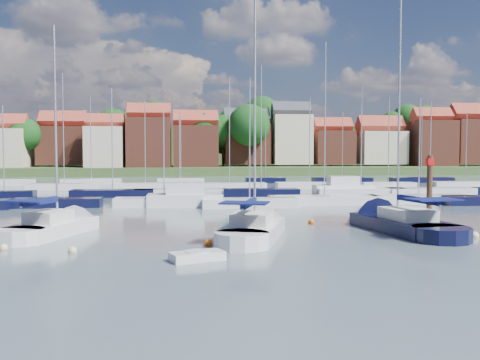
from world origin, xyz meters
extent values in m
plane|color=#45535D|center=(0.00, 40.00, 0.00)|extent=(260.00, 260.00, 0.00)
cube|color=silver|center=(-13.38, 3.55, 0.25)|extent=(4.71, 7.05, 1.20)
cone|color=silver|center=(-12.04, 7.40, 0.25)|extent=(3.61, 3.89, 2.72)
cylinder|color=silver|center=(-14.45, 0.47, 0.25)|extent=(3.46, 3.46, 1.20)
cube|color=beige|center=(-13.52, 3.12, 1.20)|extent=(2.69, 3.19, 0.70)
cylinder|color=#B2B2B7|center=(-13.23, 3.98, 6.89)|extent=(0.14, 0.14, 12.07)
cylinder|color=#B2B2B7|center=(-13.82, 2.27, 2.05)|extent=(1.29, 3.45, 0.10)
cube|color=#0E1346|center=(-13.82, 2.27, 2.20)|extent=(1.41, 3.35, 0.35)
cube|color=#0E1346|center=(-14.21, 1.16, 2.35)|extent=(2.72, 2.30, 0.08)
cube|color=silver|center=(-1.19, 1.34, 0.25)|extent=(4.97, 7.77, 1.20)
cone|color=silver|center=(0.12, 5.65, 0.25)|extent=(3.89, 4.23, 3.00)
cylinder|color=silver|center=(-2.24, -2.11, 0.25)|extent=(3.75, 3.75, 1.20)
cube|color=beige|center=(-1.34, 0.86, 1.20)|extent=(2.89, 3.48, 0.70)
cylinder|color=#B2B2B7|center=(-1.05, 1.82, 7.52)|extent=(0.14, 0.14, 13.35)
cylinder|color=#B2B2B7|center=(-1.63, -0.10, 2.05)|extent=(1.26, 3.86, 0.10)
cube|color=#0E1346|center=(-1.63, -0.10, 2.20)|extent=(1.39, 3.73, 0.35)
cube|color=#0E1346|center=(-2.01, -1.34, 2.35)|extent=(2.97, 2.47, 0.08)
cube|color=black|center=(8.67, 2.80, 0.25)|extent=(4.65, 8.53, 1.20)
cone|color=black|center=(7.84, 7.79, 0.25)|extent=(3.97, 4.43, 3.37)
cylinder|color=black|center=(9.33, -1.19, 0.25)|extent=(3.88, 3.88, 1.20)
cube|color=beige|center=(8.76, 2.25, 1.20)|extent=(2.88, 3.71, 0.70)
cylinder|color=#B2B2B7|center=(8.58, 3.36, 8.51)|extent=(0.14, 0.14, 15.32)
cylinder|color=#B2B2B7|center=(8.94, 1.14, 2.05)|extent=(0.84, 4.45, 0.10)
cube|color=#0E1346|center=(8.94, 1.14, 2.20)|extent=(1.00, 4.26, 0.35)
cube|color=#0E1346|center=(9.18, -0.30, 2.35)|extent=(3.16, 2.46, 0.08)
cube|color=silver|center=(-4.69, -5.19, 0.18)|extent=(2.77, 2.00, 0.50)
cylinder|color=silver|center=(-4.69, -5.19, 0.32)|extent=(1.17, 1.17, 0.32)
cylinder|color=#4C331E|center=(10.48, 2.83, 1.33)|extent=(0.36, 0.36, 7.15)
cube|color=red|center=(10.48, 2.83, 4.49)|extent=(0.40, 0.40, 0.44)
sphere|color=beige|center=(-14.72, -1.39, 0.00)|extent=(0.44, 0.44, 0.44)
sphere|color=beige|center=(-10.95, -2.57, 0.00)|extent=(0.45, 0.45, 0.45)
sphere|color=#D85914|center=(-3.99, -1.14, 0.00)|extent=(0.48, 0.48, 0.48)
sphere|color=beige|center=(-1.02, -2.40, 0.00)|extent=(0.41, 0.41, 0.41)
sphere|color=#D85914|center=(3.68, 6.95, 0.00)|extent=(0.45, 0.45, 0.45)
sphere|color=#D85914|center=(10.77, -1.49, 0.00)|extent=(0.46, 0.46, 0.46)
sphere|color=beige|center=(12.00, -0.03, 0.00)|extent=(0.52, 0.52, 0.52)
cube|color=black|center=(-17.11, 20.54, 0.35)|extent=(8.01, 2.24, 1.00)
cylinder|color=#B2B2B7|center=(-17.11, 20.54, 5.93)|extent=(0.12, 0.12, 10.16)
cube|color=silver|center=(-7.27, 20.20, 0.35)|extent=(9.22, 2.58, 1.00)
cylinder|color=#B2B2B7|center=(-7.27, 20.20, 4.94)|extent=(0.12, 0.12, 8.18)
cube|color=silver|center=(0.63, 18.61, 0.35)|extent=(8.78, 2.46, 1.00)
cylinder|color=#B2B2B7|center=(0.63, 18.61, 6.38)|extent=(0.12, 0.12, 11.06)
cube|color=silver|center=(8.23, 20.67, 0.35)|extent=(10.79, 3.02, 1.00)
cylinder|color=#B2B2B7|center=(8.23, 20.67, 8.29)|extent=(0.12, 0.12, 14.87)
cube|color=silver|center=(17.98, 21.03, 0.35)|extent=(10.13, 2.84, 1.00)
cylinder|color=#B2B2B7|center=(17.98, 21.03, 5.65)|extent=(0.12, 0.12, 9.59)
cube|color=silver|center=(-5.31, 20.00, 0.50)|extent=(7.00, 2.60, 1.40)
cube|color=silver|center=(-5.31, 20.00, 1.60)|extent=(3.50, 2.20, 1.30)
cube|color=black|center=(-25.24, 30.99, 0.35)|extent=(6.54, 1.83, 1.00)
cylinder|color=#B2B2B7|center=(-25.24, 30.99, 5.53)|extent=(0.12, 0.12, 9.37)
cube|color=black|center=(-13.55, 31.64, 0.35)|extent=(9.30, 2.60, 1.00)
cylinder|color=#B2B2B7|center=(-13.55, 31.64, 6.59)|extent=(0.12, 0.12, 11.48)
cube|color=silver|center=(-5.94, 32.01, 0.35)|extent=(10.40, 2.91, 1.00)
cylinder|color=#B2B2B7|center=(-5.94, 32.01, 5.24)|extent=(0.12, 0.12, 8.77)
cube|color=black|center=(3.48, 31.28, 0.35)|extent=(8.80, 2.46, 1.00)
cylinder|color=#B2B2B7|center=(3.48, 31.28, 8.01)|extent=(0.12, 0.12, 14.33)
cube|color=silver|center=(15.40, 31.16, 0.35)|extent=(10.73, 3.00, 1.00)
cylinder|color=#B2B2B7|center=(15.40, 31.16, 6.92)|extent=(0.12, 0.12, 12.14)
cube|color=silver|center=(23.82, 30.97, 0.35)|extent=(10.48, 2.93, 1.00)
cylinder|color=#B2B2B7|center=(23.82, 30.97, 5.99)|extent=(0.12, 0.12, 10.28)
cube|color=silver|center=(13.46, 32.00, 0.50)|extent=(7.00, 2.60, 1.40)
cube|color=silver|center=(13.46, 32.00, 1.60)|extent=(3.50, 2.20, 1.30)
cube|color=silver|center=(-21.71, 44.21, 0.35)|extent=(9.71, 2.72, 1.00)
cylinder|color=#B2B2B7|center=(-21.71, 44.21, 8.29)|extent=(0.12, 0.12, 14.88)
cube|color=silver|center=(-10.84, 44.51, 0.35)|extent=(8.49, 2.38, 1.00)
cylinder|color=#B2B2B7|center=(-10.84, 44.51, 6.51)|extent=(0.12, 0.12, 11.31)
cube|color=silver|center=(0.79, 43.78, 0.35)|extent=(10.16, 2.85, 1.00)
cylinder|color=#B2B2B7|center=(0.79, 43.78, 8.15)|extent=(0.12, 0.12, 14.59)
cube|color=silver|center=(12.17, 43.90, 0.35)|extent=(9.53, 2.67, 1.00)
cylinder|color=#B2B2B7|center=(12.17, 43.90, 6.81)|extent=(0.12, 0.12, 11.91)
cube|color=silver|center=(23.16, 42.50, 0.35)|extent=(7.62, 2.13, 1.00)
cylinder|color=#B2B2B7|center=(23.16, 42.50, 6.91)|extent=(0.12, 0.12, 12.13)
cube|color=silver|center=(35.22, 43.59, 0.35)|extent=(10.17, 2.85, 1.00)
cylinder|color=#B2B2B7|center=(35.22, 43.59, 5.72)|extent=(0.12, 0.12, 9.73)
cube|color=silver|center=(-20.26, 56.56, 0.35)|extent=(9.24, 2.59, 1.00)
cylinder|color=#B2B2B7|center=(-20.26, 56.56, 7.43)|extent=(0.12, 0.12, 13.17)
cube|color=silver|center=(-6.08, 57.30, 0.35)|extent=(7.57, 2.12, 1.00)
cylinder|color=#B2B2B7|center=(-6.08, 57.30, 5.97)|extent=(0.12, 0.12, 10.24)
cube|color=black|center=(7.88, 57.47, 0.35)|extent=(6.58, 1.84, 1.00)
cylinder|color=#B2B2B7|center=(7.88, 57.47, 4.85)|extent=(0.12, 0.12, 8.01)
cube|color=black|center=(20.94, 57.40, 0.35)|extent=(9.92, 2.78, 1.00)
cylinder|color=#B2B2B7|center=(20.94, 57.40, 6.31)|extent=(0.12, 0.12, 10.92)
cube|color=black|center=(34.28, 56.37, 0.35)|extent=(10.55, 2.95, 1.00)
cylinder|color=#B2B2B7|center=(34.28, 56.37, 6.61)|extent=(0.12, 0.12, 11.51)
cube|color=#3C562B|center=(0.00, 117.00, 0.30)|extent=(200.00, 70.00, 3.00)
cube|color=#3C562B|center=(0.00, 142.00, 5.00)|extent=(200.00, 60.00, 14.00)
cube|color=beige|center=(-44.83, 92.19, 5.88)|extent=(9.35, 10.04, 8.56)
cube|color=#96392B|center=(-44.83, 92.19, 11.30)|extent=(9.54, 4.63, 4.63)
cube|color=brown|center=(-33.65, 97.79, 6.56)|extent=(10.37, 9.97, 8.73)
cube|color=#96392B|center=(-33.65, 97.79, 12.20)|extent=(10.57, 5.13, 5.13)
cube|color=beige|center=(-22.74, 89.00, 6.08)|extent=(8.09, 8.80, 8.96)
cube|color=#96392B|center=(-22.74, 89.00, 11.55)|extent=(8.25, 4.00, 4.00)
cube|color=brown|center=(-13.35, 89.94, 7.08)|extent=(9.36, 10.17, 10.97)
cube|color=#96392B|center=(-13.35, 89.94, 13.72)|extent=(9.54, 4.63, 4.63)
cube|color=brown|center=(-3.04, 91.65, 6.31)|extent=(9.90, 8.56, 9.42)
cube|color=#96392B|center=(-3.04, 91.65, 12.23)|extent=(10.10, 4.90, 4.90)
cube|color=brown|center=(9.10, 96.65, 6.95)|extent=(10.59, 8.93, 9.49)
cube|color=#383A42|center=(9.10, 96.65, 12.99)|extent=(10.80, 5.24, 5.24)
cube|color=beige|center=(19.71, 95.80, 8.02)|extent=(9.01, 8.61, 11.65)
cube|color=#383A42|center=(19.71, 95.80, 14.95)|extent=(9.19, 4.46, 4.46)
cube|color=brown|center=(30.17, 97.00, 6.20)|extent=(9.10, 9.34, 8.00)
cube|color=#96392B|center=(30.17, 97.00, 11.32)|extent=(9.28, 4.50, 4.50)
cube|color=beige|center=(41.95, 96.59, 6.14)|extent=(10.86, 9.59, 7.88)
cube|color=#96392B|center=(41.95, 96.59, 11.41)|extent=(11.07, 5.37, 5.37)
cube|color=brown|center=(53.76, 93.92, 7.09)|extent=(9.18, 9.96, 10.97)
cube|color=#96392B|center=(53.76, 93.92, 13.70)|extent=(9.36, 4.54, 4.54)
cube|color=brown|center=(65.18, 95.21, 7.58)|extent=(11.39, 9.67, 10.76)
cube|color=#96392B|center=(65.18, 95.21, 14.36)|extent=(11.62, 5.64, 5.64)
cylinder|color=#382619|center=(56.77, 115.51, 8.51)|extent=(0.50, 0.50, 4.47)
sphere|color=#174816|center=(56.77, 115.51, 14.58)|extent=(8.18, 8.18, 8.18)
cylinder|color=#382619|center=(3.46, 95.93, 3.83)|extent=(0.50, 0.50, 4.46)
sphere|color=#174816|center=(3.46, 95.93, 9.88)|extent=(8.15, 8.15, 8.15)
cylinder|color=#382619|center=(15.22, 113.68, 8.58)|extent=(0.50, 0.50, 5.15)
sphere|color=#174816|center=(15.22, 113.68, 15.56)|extent=(9.41, 9.41, 9.41)
cylinder|color=#382619|center=(-13.54, 116.31, 8.68)|extent=(0.50, 0.50, 4.56)
sphere|color=#174816|center=(-13.54, 116.31, 14.87)|extent=(8.34, 8.34, 8.34)
cylinder|color=#382619|center=(-23.24, 105.25, 4.18)|extent=(0.50, 0.50, 5.15)
sphere|color=#174816|center=(-23.24, 105.25, 11.17)|extent=(9.42, 9.42, 9.42)
cylinder|color=#382619|center=(-38.67, 107.32, 6.76)|extent=(0.50, 0.50, 3.42)
sphere|color=#174816|center=(-38.67, 107.32, 11.40)|extent=(6.26, 6.26, 6.26)
cylinder|color=#382619|center=(13.76, 104.71, 3.48)|extent=(0.50, 0.50, 3.77)
sphere|color=#174816|center=(13.76, 104.71, 8.60)|extent=(6.89, 6.89, 6.89)
cylinder|color=#382619|center=(9.05, 90.94, 4.21)|extent=(0.50, 0.50, 5.21)
sphere|color=#174816|center=(9.05, 90.94, 11.28)|extent=(9.53, 9.53, 9.53)
cylinder|color=#382619|center=(61.93, 101.62, 3.09)|extent=(0.50, 0.50, 2.97)
sphere|color=#174816|center=(61.93, 101.62, 7.12)|extent=(5.44, 5.44, 5.44)
cylinder|color=#382619|center=(-1.15, 93.75, 4.02)|extent=(0.50, 0.50, 4.84)
sphere|color=#174816|center=(-1.15, 93.75, 10.59)|extent=(8.85, 8.85, 8.85)
cylinder|color=#382619|center=(52.68, 115.72, 8.17)|extent=(0.50, 0.50, 3.72)
sphere|color=#174816|center=(52.68, 115.72, 13.21)|extent=(6.80, 6.80, 6.80)
cylinder|color=#382619|center=(54.05, 94.13, 3.62)|extent=(0.50, 0.50, 4.05)
sphere|color=#174816|center=(54.05, 94.13, 9.11)|extent=(7.40, 7.40, 7.40)
cylinder|color=#382619|center=(-40.96, 92.79, 3.60)|extent=(0.50, 0.50, 4.00)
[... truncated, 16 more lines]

